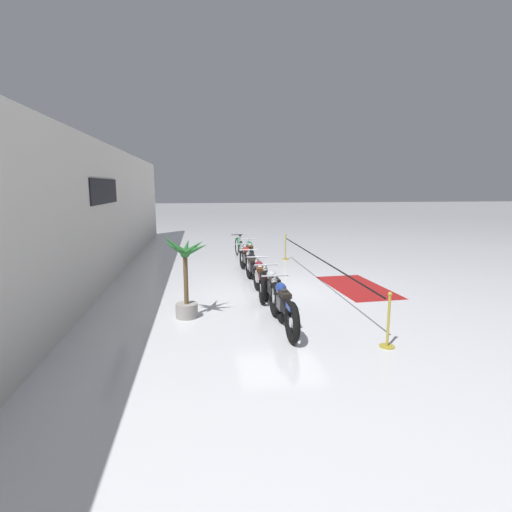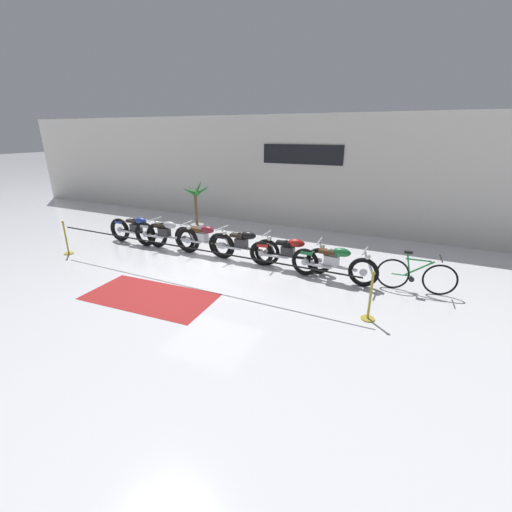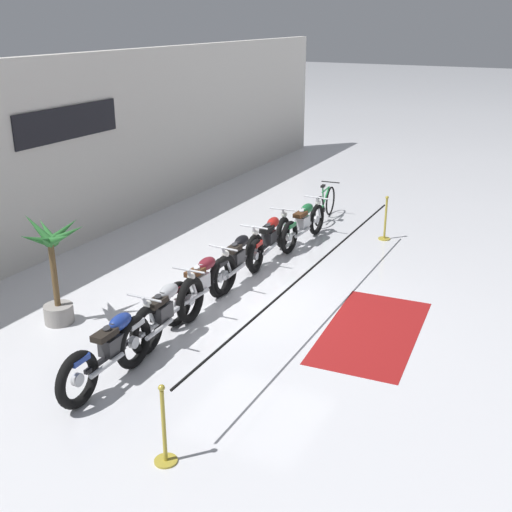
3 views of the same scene
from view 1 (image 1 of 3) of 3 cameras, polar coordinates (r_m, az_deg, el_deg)
ground_plane at (r=11.73m, az=3.54°, el=-4.58°), size 120.00×120.00×0.00m
back_wall at (r=11.52m, az=-22.30°, el=5.04°), size 28.00×0.29×4.20m
motorcycle_blue_0 at (r=8.39m, az=3.84°, el=-7.12°), size 2.41×0.62×0.98m
motorcycle_silver_1 at (r=9.53m, az=2.44°, el=-4.99°), size 2.49×0.62×0.98m
motorcycle_maroon_2 at (r=10.80m, az=0.52°, el=-3.19°), size 2.27×0.62×0.97m
motorcycle_black_3 at (r=12.13m, az=-0.49°, el=-1.73°), size 2.29×0.62×0.96m
motorcycle_red_4 at (r=13.55m, az=-1.27°, el=-0.62°), size 2.34×0.62×0.93m
motorcycle_green_5 at (r=14.81m, az=-0.90°, el=0.37°), size 2.24×0.62×0.95m
bicycle at (r=16.66m, az=-2.44°, el=1.18°), size 1.77×0.48×0.98m
potted_palm_left_of_row at (r=9.07m, az=-10.02°, el=-2.76°), size 1.10×1.05×1.94m
stanchion_far_left at (r=10.55m, az=10.92°, el=-2.37°), size 8.99×0.28×1.05m
stanchion_mid_left at (r=16.19m, az=4.22°, el=0.74°), size 0.28×0.28×1.05m
floor_banner at (r=12.19m, az=14.24°, el=-4.29°), size 3.09×1.68×0.01m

